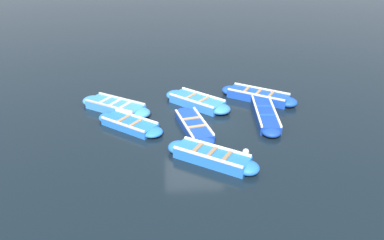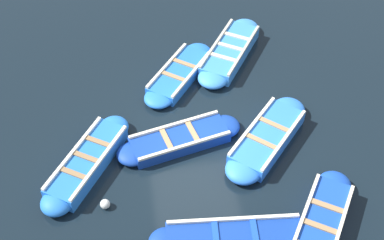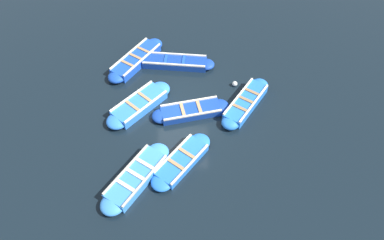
% 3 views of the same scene
% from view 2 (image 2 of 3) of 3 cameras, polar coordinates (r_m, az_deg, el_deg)
% --- Properties ---
extents(ground_plane, '(120.00, 120.00, 0.00)m').
position_cam_2_polar(ground_plane, '(14.29, 0.37, -2.39)').
color(ground_plane, black).
extents(boat_centre, '(2.76, 3.59, 0.47)m').
position_cam_2_polar(boat_centre, '(12.71, 13.35, -11.52)').
color(boat_centre, '#1947B7').
rests_on(boat_centre, ground).
extents(boat_tucked, '(3.54, 1.59, 0.38)m').
position_cam_2_polar(boat_tucked, '(14.14, -1.33, -2.10)').
color(boat_tucked, navy).
rests_on(boat_tucked, ground).
extents(boat_outer_right, '(2.63, 3.07, 0.38)m').
position_cam_2_polar(boat_outer_right, '(16.02, -1.38, 4.92)').
color(boat_outer_right, blue).
rests_on(boat_outer_right, ground).
extents(boat_alongside, '(3.96, 1.12, 0.41)m').
position_cam_2_polar(boat_alongside, '(12.36, 4.57, -12.46)').
color(boat_alongside, navy).
rests_on(boat_alongside, ground).
extents(boat_broadside, '(2.57, 3.35, 0.47)m').
position_cam_2_polar(boat_broadside, '(13.83, -11.12, -4.46)').
color(boat_broadside, blue).
rests_on(boat_broadside, ground).
extents(boat_outer_left, '(3.02, 3.22, 0.45)m').
position_cam_2_polar(boat_outer_left, '(14.26, 8.01, -1.93)').
color(boat_outer_left, blue).
rests_on(boat_outer_left, ground).
extents(boat_far_corner, '(2.74, 3.53, 0.45)m').
position_cam_2_polar(boat_far_corner, '(16.81, 4.05, 7.28)').
color(boat_far_corner, '#3884E0').
rests_on(boat_far_corner, ground).
extents(buoy_orange_near, '(0.24, 0.24, 0.24)m').
position_cam_2_polar(buoy_orange_near, '(13.06, -9.26, -8.84)').
color(buoy_orange_near, silver).
rests_on(buoy_orange_near, ground).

